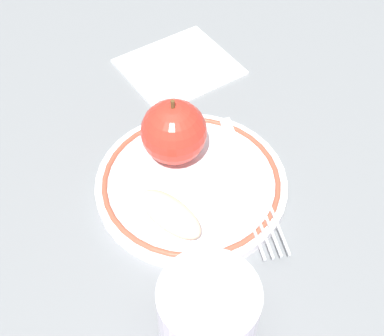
% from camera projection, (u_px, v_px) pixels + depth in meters
% --- Properties ---
extents(ground_plane, '(2.00, 2.00, 0.00)m').
position_uv_depth(ground_plane, '(199.00, 185.00, 0.57)').
color(ground_plane, slate).
extents(plate, '(0.20, 0.20, 0.01)m').
position_uv_depth(plate, '(192.00, 184.00, 0.56)').
color(plate, white).
rests_on(plate, ground_plane).
extents(apple_red_whole, '(0.07, 0.07, 0.08)m').
position_uv_depth(apple_red_whole, '(174.00, 132.00, 0.55)').
color(apple_red_whole, red).
rests_on(apple_red_whole, plate).
extents(apple_slice_front, '(0.08, 0.06, 0.02)m').
position_uv_depth(apple_slice_front, '(170.00, 214.00, 0.51)').
color(apple_slice_front, beige).
rests_on(apple_slice_front, plate).
extents(fork, '(0.19, 0.04, 0.00)m').
position_uv_depth(fork, '(247.00, 177.00, 0.55)').
color(fork, silver).
rests_on(fork, plate).
extents(drinking_glass, '(0.08, 0.08, 0.09)m').
position_uv_depth(drinking_glass, '(208.00, 319.00, 0.42)').
color(drinking_glass, silver).
rests_on(drinking_glass, ground_plane).
extents(napkin_folded, '(0.15, 0.16, 0.01)m').
position_uv_depth(napkin_folded, '(179.00, 66.00, 0.69)').
color(napkin_folded, white).
rests_on(napkin_folded, ground_plane).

